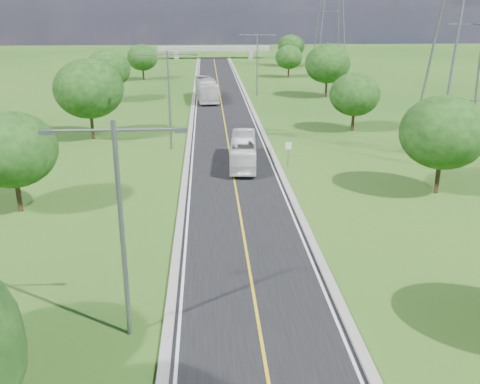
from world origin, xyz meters
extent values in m
plane|color=#214A14|center=(0.00, 60.00, 0.00)|extent=(260.00, 260.00, 0.00)
cube|color=black|center=(0.00, 66.00, 0.03)|extent=(8.00, 150.00, 0.06)
cube|color=gray|center=(-4.25, 66.00, 0.11)|extent=(0.50, 150.00, 0.22)
cube|color=gray|center=(4.25, 66.00, 0.11)|extent=(0.50, 150.00, 0.22)
cylinder|color=slate|center=(5.20, 38.00, 1.20)|extent=(0.08, 0.08, 2.40)
cube|color=white|center=(5.20, 37.97, 2.00)|extent=(0.55, 0.04, 0.70)
cube|color=gray|center=(-10.00, 140.00, 1.00)|extent=(1.20, 3.00, 2.00)
cube|color=gray|center=(10.00, 140.00, 1.00)|extent=(1.20, 3.00, 2.00)
cube|color=gray|center=(0.00, 140.00, 2.60)|extent=(30.00, 3.00, 1.20)
cylinder|color=slate|center=(-6.00, 12.00, 5.00)|extent=(0.22, 0.22, 10.00)
cylinder|color=slate|center=(-7.40, 12.00, 9.60)|extent=(2.80, 0.12, 0.12)
cylinder|color=slate|center=(-4.60, 12.00, 9.60)|extent=(2.80, 0.12, 0.12)
cube|color=slate|center=(-8.70, 12.00, 9.55)|extent=(0.50, 0.25, 0.18)
cube|color=slate|center=(-3.30, 12.00, 9.55)|extent=(0.50, 0.25, 0.18)
cylinder|color=slate|center=(-6.00, 45.00, 5.00)|extent=(0.22, 0.22, 10.00)
cylinder|color=slate|center=(-7.40, 45.00, 9.60)|extent=(2.80, 0.12, 0.12)
cylinder|color=slate|center=(-4.60, 45.00, 9.60)|extent=(2.80, 0.12, 0.12)
cube|color=slate|center=(-8.70, 45.00, 9.55)|extent=(0.50, 0.25, 0.18)
cube|color=slate|center=(-3.30, 45.00, 9.55)|extent=(0.50, 0.25, 0.18)
cylinder|color=slate|center=(6.00, 78.00, 5.00)|extent=(0.22, 0.22, 10.00)
cylinder|color=slate|center=(4.60, 78.00, 9.60)|extent=(2.80, 0.12, 0.12)
cylinder|color=slate|center=(7.40, 78.00, 9.60)|extent=(2.80, 0.12, 0.12)
cube|color=slate|center=(3.30, 78.00, 9.55)|extent=(0.50, 0.25, 0.18)
cube|color=slate|center=(8.70, 78.00, 9.55)|extent=(0.50, 0.25, 0.18)
cylinder|color=black|center=(-16.00, 28.00, 1.35)|extent=(0.36, 0.36, 2.70)
ellipsoid|color=#13350E|center=(-16.00, 28.00, 4.65)|extent=(6.30, 6.30, 5.36)
cylinder|color=black|center=(-15.00, 50.00, 1.62)|extent=(0.36, 0.36, 3.24)
ellipsoid|color=#13350E|center=(-15.00, 50.00, 5.58)|extent=(7.56, 7.56, 6.43)
cylinder|color=black|center=(-17.00, 74.00, 1.44)|extent=(0.36, 0.36, 2.88)
ellipsoid|color=#13350E|center=(-17.00, 74.00, 4.96)|extent=(6.72, 6.72, 5.71)
cylinder|color=black|center=(-14.50, 98.00, 1.26)|extent=(0.36, 0.36, 2.52)
ellipsoid|color=#13350E|center=(-14.50, 98.00, 4.34)|extent=(5.88, 5.88, 5.00)
cylinder|color=black|center=(16.00, 30.00, 1.44)|extent=(0.36, 0.36, 2.88)
ellipsoid|color=#13350E|center=(16.00, 30.00, 4.96)|extent=(6.72, 6.72, 5.71)
cylinder|color=black|center=(15.00, 52.00, 1.26)|extent=(0.36, 0.36, 2.52)
ellipsoid|color=#13350E|center=(15.00, 52.00, 4.34)|extent=(5.88, 5.88, 5.00)
cylinder|color=black|center=(17.00, 76.00, 1.53)|extent=(0.36, 0.36, 3.06)
ellipsoid|color=#13350E|center=(17.00, 76.00, 5.27)|extent=(7.14, 7.14, 6.07)
cylinder|color=black|center=(14.50, 100.00, 1.17)|extent=(0.36, 0.36, 2.34)
ellipsoid|color=#13350E|center=(14.50, 100.00, 4.03)|extent=(5.46, 5.46, 4.64)
cylinder|color=black|center=(18.00, 120.00, 1.35)|extent=(0.36, 0.36, 2.70)
ellipsoid|color=#13350E|center=(18.00, 120.00, 4.65)|extent=(6.30, 6.30, 5.36)
imported|color=white|center=(1.08, 38.67, 1.40)|extent=(2.99, 9.79, 2.69)
imported|color=silver|center=(-2.19, 74.08, 1.70)|extent=(3.68, 11.93, 3.27)
camera|label=1|loc=(-2.25, -9.35, 14.44)|focal=40.00mm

